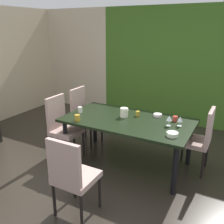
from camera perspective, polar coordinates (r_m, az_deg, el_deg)
The scene contains 17 objects.
ground_plane at distance 3.90m, azimuth -6.04°, elevation -13.95°, with size 6.25×5.74×0.02m, color black.
back_panel_interior at distance 6.89m, azimuth -8.21°, elevation 11.82°, with size 1.90×0.10×2.54m, color beige.
garden_window_panel at distance 5.64m, azimuth 18.71°, elevation 9.47°, with size 4.35×0.10×2.54m, color #3D6721.
dining_table at distance 3.86m, azimuth 3.57°, elevation -2.72°, with size 1.96×1.07×0.75m.
chair_right_far at distance 3.92m, azimuth 19.45°, elevation -5.44°, with size 0.44×0.44×1.00m.
chair_left_near at distance 4.18m, azimuth -11.34°, elevation -2.89°, with size 0.44×0.44×1.05m.
chair_head_near at distance 2.87m, azimuth -9.20°, elevation -13.85°, with size 0.44×0.44×1.00m.
chair_left_far at distance 4.64m, azimuth -6.53°, elevation -0.41°, with size 0.44×0.44×1.05m.
wine_glass_north at distance 3.63m, azimuth 12.93°, elevation -1.45°, with size 0.08×0.08×0.15m.
wine_glass_corner at distance 3.67m, azimuth 15.31°, elevation -1.65°, with size 0.07×0.07×0.14m.
serving_bowl_west at distance 3.34m, azimuth 13.63°, elevation -4.95°, with size 0.15×0.15×0.05m, color white.
serving_bowl_rear at distance 4.01m, azimuth 10.38°, elevation -0.70°, with size 0.13×0.13×0.04m, color silver.
cup_center at distance 3.86m, azimuth 14.23°, elevation -1.47°, with size 0.07×0.07×0.08m, color #BC372E.
cup_front at distance 3.98m, azimuth 5.89°, elevation -0.35°, with size 0.07×0.07×0.08m, color #A78B27.
cup_near_window at distance 4.15m, azimuth -7.31°, elevation 0.52°, with size 0.07×0.07×0.10m, color silver.
cup_right at distance 3.79m, azimuth -7.93°, elevation -1.32°, with size 0.08×0.08×0.10m, color #A88626.
pitcher_south at distance 3.91m, azimuth 2.80°, elevation -0.08°, with size 0.14×0.12×0.15m.
Camera 1 is at (1.91, -2.67, 2.10)m, focal length 40.00 mm.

